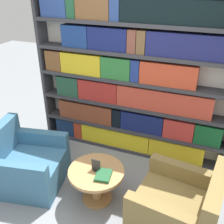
# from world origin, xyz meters

# --- Properties ---
(ground_plane) EXTENTS (14.00, 14.00, 0.00)m
(ground_plane) POSITION_xyz_m (0.00, 0.00, 0.00)
(ground_plane) COLOR gray
(bookshelf) EXTENTS (2.88, 0.30, 2.35)m
(bookshelf) POSITION_xyz_m (-0.02, 1.51, 1.16)
(bookshelf) COLOR silver
(bookshelf) RESTS_ON ground_plane
(armchair_left) EXTENTS (1.00, 0.98, 0.82)m
(armchair_left) POSITION_xyz_m (-1.03, 0.26, 0.28)
(armchair_left) COLOR #386684
(armchair_left) RESTS_ON ground_plane
(armchair_right) EXTENTS (0.96, 0.93, 0.82)m
(armchair_right) POSITION_xyz_m (0.97, 0.26, 0.28)
(armchair_right) COLOR olive
(armchair_right) RESTS_ON ground_plane
(coffee_table) EXTENTS (0.68, 0.68, 0.46)m
(coffee_table) POSITION_xyz_m (-0.03, 0.32, 0.33)
(coffee_table) COLOR #AD7F4C
(coffee_table) RESTS_ON ground_plane
(table_sign) EXTENTS (0.11, 0.06, 0.16)m
(table_sign) POSITION_xyz_m (-0.03, 0.32, 0.52)
(table_sign) COLOR black
(table_sign) RESTS_ON coffee_table
(stray_book) EXTENTS (0.21, 0.24, 0.03)m
(stray_book) POSITION_xyz_m (0.09, 0.25, 0.47)
(stray_book) COLOR #1E512D
(stray_book) RESTS_ON coffee_table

